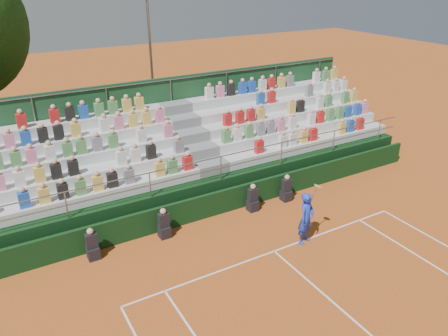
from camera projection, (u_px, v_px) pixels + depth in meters
ground at (274, 251)px, 15.19m from camera, size 90.00×90.00×0.00m
courtside_wall at (228, 200)px, 17.50m from camera, size 20.00×0.15×1.00m
line_officials at (205, 214)px, 16.58m from camera, size 8.54×0.40×1.19m
grandstand at (192, 159)px, 19.79m from camera, size 20.00×5.20×4.40m
tennis_player at (306, 218)px, 15.32m from camera, size 0.95×0.69×2.22m
floodlight_mast at (151, 52)px, 24.79m from camera, size 0.60×0.25×7.83m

